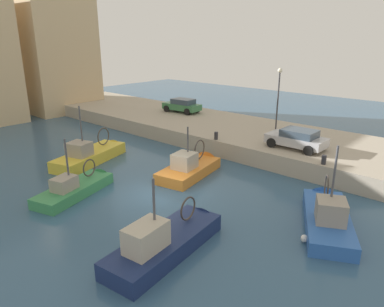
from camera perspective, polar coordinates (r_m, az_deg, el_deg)
water_surface at (r=20.07m, az=-4.74°, el=-6.38°), size 80.00×80.00×0.00m
quay_wall at (r=28.50m, az=12.18°, el=2.04°), size 9.00×56.00×1.20m
fishing_boat_yellow at (r=26.08m, az=-15.52°, el=-0.83°), size 6.84×3.70×4.92m
fishing_boat_blue at (r=18.14m, az=20.61°, el=-9.93°), size 6.38×4.47×4.85m
fishing_boat_orange at (r=22.81m, az=0.06°, el=-2.86°), size 5.81×2.98×4.10m
fishing_boat_navy at (r=15.15m, az=-3.55°, el=-14.55°), size 6.63×2.55×4.26m
fishing_boat_green at (r=21.09m, az=-17.54°, el=-5.68°), size 5.80×3.13×4.04m
parked_car_green at (r=35.44m, az=-1.59°, el=7.72°), size 2.09×3.93×1.34m
parked_car_silver at (r=24.74m, az=16.43°, el=2.33°), size 2.07×3.87×1.30m
mooring_bollard_south at (r=22.22m, az=20.34°, el=-0.94°), size 0.28×0.28×0.55m
mooring_bollard_mid at (r=25.99m, az=3.88°, el=2.86°), size 0.28×0.28×0.55m
quay_streetlamp at (r=29.15m, az=13.69°, el=10.05°), size 0.36×0.36×4.83m
waterfront_building_central at (r=44.42m, az=-21.20°, el=17.97°), size 7.76×6.42×18.07m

